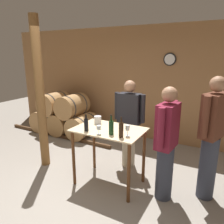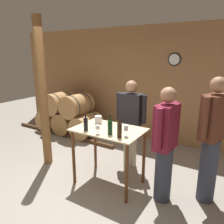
{
  "view_description": "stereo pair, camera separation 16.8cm",
  "coord_description": "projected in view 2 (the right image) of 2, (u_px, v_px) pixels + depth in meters",
  "views": [
    {
      "loc": [
        1.71,
        -2.33,
        2.07
      ],
      "look_at": [
        0.14,
        0.55,
        1.19
      ],
      "focal_mm": 35.0,
      "sensor_mm": 36.0,
      "label": 1
    },
    {
      "loc": [
        1.86,
        -2.24,
        2.07
      ],
      "look_at": [
        0.14,
        0.55,
        1.19
      ],
      "focal_mm": 35.0,
      "sensor_mm": 36.0,
      "label": 2
    }
  ],
  "objects": [
    {
      "name": "barrel_rack",
      "position": [
        69.0,
        115.0,
        5.81
      ],
      "size": [
        3.17,
        0.77,
        1.08
      ],
      "color": "#4C331E",
      "rests_on": "ground_plane"
    },
    {
      "name": "ground_plane",
      "position": [
        85.0,
        194.0,
        3.32
      ],
      "size": [
        14.0,
        14.0,
        0.0
      ],
      "primitive_type": "plane",
      "color": "gray"
    },
    {
      "name": "person_host",
      "position": [
        131.0,
        123.0,
        3.96
      ],
      "size": [
        0.59,
        0.24,
        1.62
      ],
      "color": "#B7AD93",
      "rests_on": "ground_plane"
    },
    {
      "name": "wine_glass_near_left",
      "position": [
        98.0,
        128.0,
        3.15
      ],
      "size": [
        0.07,
        0.07,
        0.13
      ],
      "color": "silver",
      "rests_on": "tasting_table"
    },
    {
      "name": "wine_glass_near_center",
      "position": [
        126.0,
        128.0,
        3.05
      ],
      "size": [
        0.06,
        0.06,
        0.16
      ],
      "color": "silver",
      "rests_on": "tasting_table"
    },
    {
      "name": "ice_bucket",
      "position": [
        98.0,
        120.0,
        3.63
      ],
      "size": [
        0.12,
        0.12,
        0.13
      ],
      "color": "silver",
      "rests_on": "tasting_table"
    },
    {
      "name": "wine_bottle_left",
      "position": [
        110.0,
        127.0,
        3.12
      ],
      "size": [
        0.07,
        0.07,
        0.3
      ],
      "color": "black",
      "rests_on": "tasting_table"
    },
    {
      "name": "wooden_post",
      "position": [
        43.0,
        95.0,
        3.94
      ],
      "size": [
        0.16,
        0.16,
        2.7
      ],
      "color": "brown",
      "rests_on": "ground_plane"
    },
    {
      "name": "person_visitor_bearded",
      "position": [
        212.0,
        139.0,
        2.96
      ],
      "size": [
        0.34,
        0.56,
        1.79
      ],
      "color": "#333847",
      "rests_on": "ground_plane"
    },
    {
      "name": "wine_bottle_center",
      "position": [
        119.0,
        130.0,
        3.01
      ],
      "size": [
        0.07,
        0.07,
        0.3
      ],
      "color": "black",
      "rests_on": "tasting_table"
    },
    {
      "name": "back_wall",
      "position": [
        153.0,
        85.0,
        5.16
      ],
      "size": [
        8.4,
        0.08,
        2.7
      ],
      "color": "#996B42",
      "rests_on": "ground_plane"
    },
    {
      "name": "wine_bottle_far_left",
      "position": [
        86.0,
        124.0,
        3.28
      ],
      "size": [
        0.07,
        0.07,
        0.26
      ],
      "color": "black",
      "rests_on": "tasting_table"
    },
    {
      "name": "tasting_table",
      "position": [
        109.0,
        140.0,
        3.43
      ],
      "size": [
        1.08,
        0.71,
        0.94
      ],
      "color": "beige",
      "rests_on": "ground_plane"
    },
    {
      "name": "person_visitor_with_scarf",
      "position": [
        165.0,
        144.0,
        2.99
      ],
      "size": [
        0.25,
        0.59,
        1.65
      ],
      "color": "#333847",
      "rests_on": "ground_plane"
    }
  ]
}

